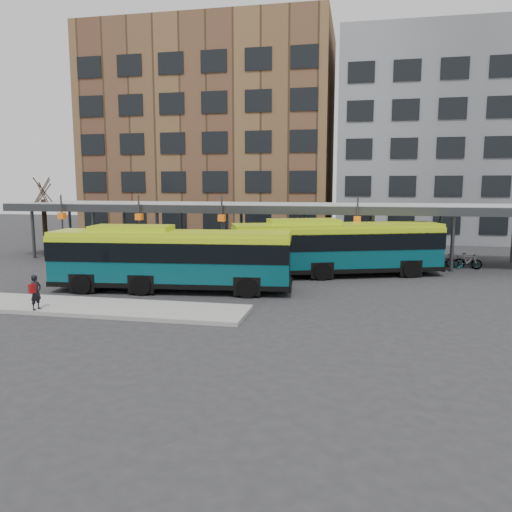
{
  "coord_description": "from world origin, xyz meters",
  "views": [
    {
      "loc": [
        5.96,
        -22.94,
        5.56
      ],
      "look_at": [
        0.79,
        2.63,
        1.8
      ],
      "focal_mm": 35.0,
      "sensor_mm": 36.0,
      "label": 1
    }
  ],
  "objects_px": {
    "tree": "(45,225)",
    "bus_rear": "(336,246)",
    "pedestrian": "(36,292)",
    "bus_front": "(170,257)"
  },
  "relations": [
    {
      "from": "pedestrian",
      "to": "bus_front",
      "type": "bearing_deg",
      "value": -25.34
    },
    {
      "from": "bus_front",
      "to": "pedestrian",
      "type": "relative_size",
      "value": 8.27
    },
    {
      "from": "tree",
      "to": "bus_rear",
      "type": "distance_m",
      "value": 23.24
    },
    {
      "from": "bus_front",
      "to": "bus_rear",
      "type": "bearing_deg",
      "value": 30.57
    },
    {
      "from": "bus_rear",
      "to": "pedestrian",
      "type": "bearing_deg",
      "value": -156.08
    },
    {
      "from": "tree",
      "to": "bus_front",
      "type": "relative_size",
      "value": 0.44
    },
    {
      "from": "tree",
      "to": "bus_front",
      "type": "distance_m",
      "value": 17.95
    },
    {
      "from": "bus_rear",
      "to": "bus_front",
      "type": "bearing_deg",
      "value": -163.38
    },
    {
      "from": "bus_rear",
      "to": "pedestrian",
      "type": "height_order",
      "value": "bus_rear"
    },
    {
      "from": "tree",
      "to": "bus_rear",
      "type": "height_order",
      "value": "tree"
    }
  ]
}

